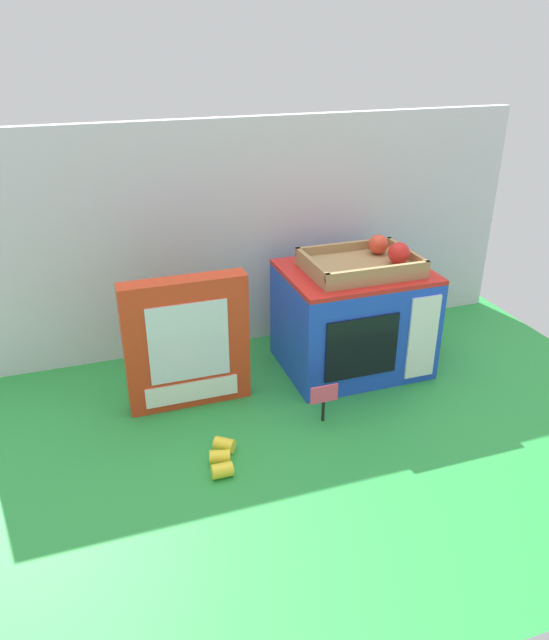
{
  "coord_description": "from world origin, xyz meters",
  "views": [
    {
      "loc": [
        -0.48,
        -1.32,
        0.86
      ],
      "look_at": [
        -0.03,
        0.0,
        0.19
      ],
      "focal_mm": 33.86,
      "sensor_mm": 36.0,
      "label": 1
    }
  ],
  "objects": [
    {
      "name": "ground_plane",
      "position": [
        0.0,
        0.0,
        0.0
      ],
      "size": [
        1.7,
        1.7,
        0.0
      ],
      "primitive_type": "plane",
      "color": "green",
      "rests_on": "ground"
    },
    {
      "name": "display_back_panel",
      "position": [
        0.0,
        0.28,
        0.33
      ],
      "size": [
        1.61,
        0.03,
        0.65
      ],
      "primitive_type": "cube",
      "color": "silver",
      "rests_on": "ground"
    },
    {
      "name": "toy_microwave",
      "position": [
        0.2,
        0.02,
        0.14
      ],
      "size": [
        0.38,
        0.3,
        0.29
      ],
      "color": "blue",
      "rests_on": "ground"
    },
    {
      "name": "food_groups_crate",
      "position": [
        0.22,
        0.01,
        0.31
      ],
      "size": [
        0.29,
        0.21,
        0.08
      ],
      "color": "#A37F51",
      "rests_on": "toy_microwave"
    },
    {
      "name": "cookie_set_box",
      "position": [
        -0.27,
        -0.02,
        0.17
      ],
      "size": [
        0.3,
        0.06,
        0.34
      ],
      "color": "red",
      "rests_on": "ground"
    },
    {
      "name": "price_sign",
      "position": [
        0.02,
        -0.21,
        0.07
      ],
      "size": [
        0.07,
        0.01,
        0.1
      ],
      "color": "black",
      "rests_on": "ground"
    },
    {
      "name": "loose_toy_banana",
      "position": [
        -0.25,
        -0.28,
        0.02
      ],
      "size": [
        0.08,
        0.13,
        0.03
      ],
      "color": "yellow",
      "rests_on": "ground"
    },
    {
      "name": "loose_toy_apple",
      "position": [
        0.46,
        0.03,
        0.03
      ],
      "size": [
        0.06,
        0.06,
        0.06
      ],
      "primitive_type": "sphere",
      "color": "red",
      "rests_on": "ground"
    }
  ]
}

